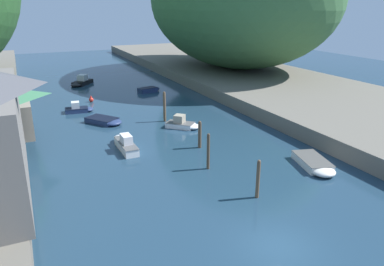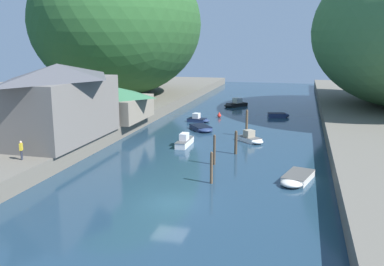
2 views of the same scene
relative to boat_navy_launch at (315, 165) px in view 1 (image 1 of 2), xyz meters
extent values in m
plane|color=#1E384C|center=(-8.98, 22.87, -0.32)|extent=(130.00, 130.00, 0.00)
cube|color=#666056|center=(14.08, 22.87, 0.47)|extent=(22.00, 120.00, 1.57)
cube|color=silver|center=(0.15, 0.56, -0.01)|extent=(2.84, 4.08, 0.61)
ellipsoid|color=silver|center=(-0.33, -1.23, -0.01)|extent=(2.26, 2.27, 0.61)
cube|color=#504E4A|center=(0.15, 0.56, 0.31)|extent=(2.89, 4.16, 0.03)
cube|color=navy|center=(-14.80, 24.76, -0.07)|extent=(2.78, 1.88, 0.49)
ellipsoid|color=navy|center=(-13.51, 24.59, -0.07)|extent=(1.48, 1.64, 0.49)
cube|color=black|center=(-14.80, 24.76, 0.19)|extent=(2.84, 1.92, 0.03)
cube|color=silver|center=(-14.88, 24.77, 0.57)|extent=(1.04, 1.20, 0.79)
cube|color=navy|center=(-12.91, 19.20, -0.04)|extent=(3.56, 3.87, 0.56)
ellipsoid|color=navy|center=(-11.93, 17.84, -0.04)|extent=(2.50, 2.46, 0.56)
cube|color=black|center=(-12.91, 19.20, 0.26)|extent=(3.63, 3.95, 0.03)
cube|color=white|center=(-5.71, 14.08, -0.06)|extent=(3.11, 3.11, 0.51)
ellipsoid|color=white|center=(-4.70, 13.07, -0.06)|extent=(2.04, 2.04, 0.51)
cube|color=#525252|center=(-5.71, 14.08, 0.21)|extent=(3.17, 3.17, 0.03)
cube|color=#9E937F|center=(-5.78, 14.15, 0.62)|extent=(1.47, 1.47, 0.85)
cube|color=navy|center=(-3.60, 31.53, 0.00)|extent=(2.89, 2.02, 0.64)
ellipsoid|color=navy|center=(-2.31, 31.82, 0.00)|extent=(1.59, 1.66, 0.64)
cube|color=black|center=(-3.60, 31.53, 0.34)|extent=(2.95, 2.06, 0.03)
cube|color=white|center=(-12.64, 10.11, 0.03)|extent=(1.20, 4.08, 0.69)
ellipsoid|color=white|center=(-12.65, 12.14, 0.03)|extent=(1.13, 2.04, 0.69)
cube|color=#525252|center=(-12.64, 10.11, 0.39)|extent=(1.23, 4.16, 0.03)
cube|color=silver|center=(-12.64, 9.98, 0.77)|extent=(0.83, 1.43, 0.80)
cube|color=black|center=(-11.39, 41.36, -0.03)|extent=(3.79, 4.08, 0.57)
ellipsoid|color=black|center=(-12.55, 39.90, -0.03)|extent=(2.55, 2.57, 0.57)
cube|color=black|center=(-11.39, 41.36, 0.27)|extent=(3.87, 4.17, 0.03)
cube|color=silver|center=(-11.31, 41.45, 0.74)|extent=(1.84, 1.84, 0.97)
cylinder|color=brown|center=(-6.92, -2.05, 0.99)|extent=(0.25, 0.25, 2.60)
sphere|color=brown|center=(-6.92, -2.05, 2.34)|extent=(0.23, 0.23, 0.23)
cylinder|color=#4C3D2D|center=(-7.81, 3.49, 1.09)|extent=(0.24, 0.24, 2.82)
sphere|color=#4C3D2D|center=(-7.81, 3.49, 2.55)|extent=(0.22, 0.22, 0.22)
cylinder|color=#4C3D2D|center=(-6.41, 7.93, 0.86)|extent=(0.31, 0.31, 2.34)
sphere|color=#4C3D2D|center=(-6.41, 7.93, 2.09)|extent=(0.28, 0.28, 0.28)
cylinder|color=brown|center=(-6.42, 16.82, 1.28)|extent=(0.30, 0.30, 3.19)
sphere|color=brown|center=(-6.42, 16.82, 2.93)|extent=(0.27, 0.27, 0.27)
sphere|color=red|center=(-12.27, 29.03, -0.01)|extent=(0.61, 0.61, 0.61)
cone|color=red|center=(-12.27, 29.03, 0.44)|extent=(0.30, 0.30, 0.30)
camera|label=1|loc=(-20.33, -20.67, 12.12)|focal=35.00mm
camera|label=2|loc=(0.11, -35.67, 11.47)|focal=40.00mm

